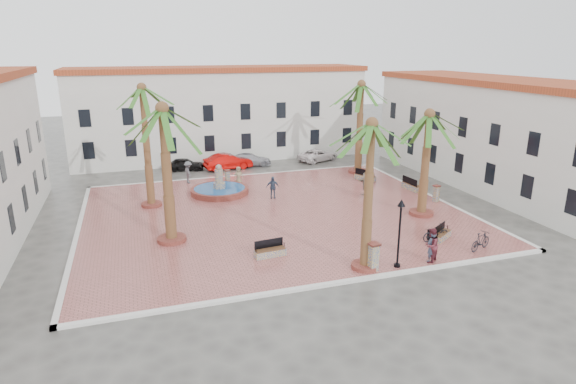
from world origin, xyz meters
name	(u,v)px	position (x,y,z in m)	size (l,w,h in m)	color
ground	(275,215)	(0.00, 0.00, 0.00)	(120.00, 120.00, 0.00)	#56544F
plaza	(275,214)	(0.00, 0.00, 0.07)	(26.00, 22.00, 0.15)	#AB5953
kerb_n	(241,176)	(0.00, 11.00, 0.08)	(26.30, 0.30, 0.16)	silver
kerb_s	(337,283)	(0.00, -11.00, 0.08)	(26.30, 0.30, 0.16)	silver
kerb_e	(432,197)	(13.00, 0.00, 0.08)	(0.30, 22.30, 0.16)	silver
kerb_w	(77,235)	(-13.00, 0.00, 0.08)	(0.30, 22.30, 0.16)	silver
building_north	(221,112)	(0.00, 19.99, 4.77)	(30.40, 7.40, 9.50)	silver
building_east	(494,132)	(19.99, 2.00, 4.52)	(7.40, 26.40, 9.00)	silver
fountain	(220,189)	(-2.86, 5.92, 0.47)	(4.62, 4.62, 2.39)	brown
palm_nw	(143,100)	(-8.22, 4.37, 7.88)	(4.89, 4.89, 8.94)	brown
palm_sw	(163,125)	(-7.40, -3.02, 7.22)	(5.66, 5.66, 8.39)	brown
palm_s	(371,140)	(2.06, -9.97, 7.04)	(4.72, 4.72, 8.04)	brown
palm_e	(428,127)	(9.70, -3.53, 6.33)	(5.41, 5.41, 7.42)	brown
palm_ne	(361,95)	(10.68, 8.58, 7.31)	(5.75, 5.75, 8.50)	brown
bench_s	(270,252)	(-2.34, -7.01, 0.42)	(1.84, 0.73, 0.95)	gray
bench_se	(442,235)	(8.37, -7.82, 0.40)	(1.72, 1.36, 0.90)	gray
bench_e	(411,186)	(12.38, 2.06, 0.45)	(0.78, 2.03, 1.05)	gray
bench_ne	(365,177)	(10.06, 5.83, 0.44)	(1.41, 2.00, 1.02)	gray
lamppost_s	(400,222)	(3.76, -10.40, 2.72)	(0.41, 0.41, 3.80)	black
lamppost_e	(371,150)	(10.46, 5.82, 2.89)	(0.44, 0.44, 4.05)	black
bollard_se	(373,256)	(2.31, -10.40, 0.95)	(0.62, 0.62, 1.55)	gray
bollard_n	(228,177)	(-1.73, 8.31, 0.81)	(0.55, 0.55, 1.28)	gray
bollard_e	(436,193)	(12.40, -1.31, 0.82)	(0.56, 0.56, 1.29)	gray
litter_bin	(430,235)	(7.61, -7.66, 0.47)	(0.33, 0.33, 0.64)	black
cyclist_a	(432,247)	(5.84, -10.40, 1.02)	(0.64, 0.42, 1.74)	#394056
bicycle_a	(436,233)	(7.84, -7.92, 0.64)	(0.65, 1.85, 0.97)	black
cyclist_b	(431,245)	(5.81, -10.40, 1.12)	(0.94, 0.74, 1.94)	maroon
bicycle_b	(481,241)	(9.48, -9.93, 0.70)	(0.52, 1.84, 1.10)	black
pedestrian_fountain_a	(239,176)	(-0.89, 7.68, 0.97)	(0.80, 0.52, 1.63)	#8F7957
pedestrian_fountain_b	(273,187)	(0.85, 3.39, 1.02)	(1.02, 0.42, 1.73)	#35445D
pedestrian_north	(188,172)	(-4.84, 9.77, 1.10)	(1.23, 0.71, 1.91)	#535257
pedestrian_east	(366,184)	(7.99, 1.74, 1.11)	(1.78, 0.57, 1.91)	gray
car_black	(185,164)	(-4.57, 14.98, 0.61)	(1.44, 3.58, 1.22)	black
car_red	(228,162)	(-0.53, 14.15, 0.76)	(1.61, 4.63, 1.52)	#AD0603
car_silver	(250,160)	(1.83, 14.91, 0.62)	(1.73, 4.25, 1.23)	#B0B0BA
car_white	(318,155)	(9.10, 14.77, 0.62)	(2.07, 4.48, 1.25)	white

